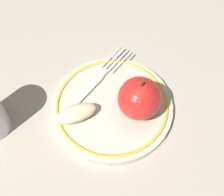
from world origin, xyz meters
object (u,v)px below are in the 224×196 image
Objects in this scene: plate at (112,106)px; apple_slice_front at (76,113)px; fork at (96,81)px; apple_red_whole at (141,96)px.

plate is 0.07m from apple_slice_front.
apple_slice_front is 0.41× the size of fork.
apple_slice_front reaches higher than plate.
plate is 0.07m from apple_red_whole.
fork is (-0.08, -0.02, -0.01)m from apple_slice_front.
plate is at bearing -112.20° from fork.
apple_slice_front is at bearing -44.76° from apple_red_whole.
apple_red_whole is at bearing 166.73° from apple_slice_front.
apple_slice_front is (0.06, -0.03, 0.02)m from plate.
fork is (-0.00, -0.10, -0.04)m from apple_red_whole.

